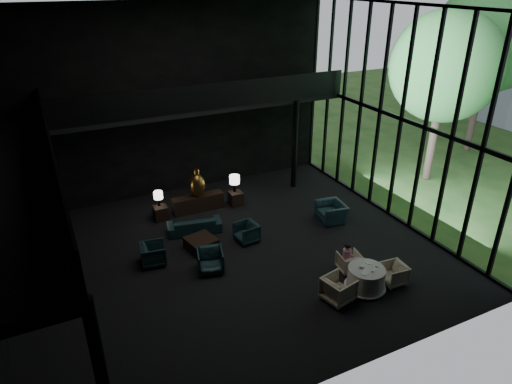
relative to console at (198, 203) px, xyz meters
name	(u,v)px	position (x,y,z in m)	size (l,w,h in m)	color
floor	(232,255)	(-0.07, -3.66, -0.34)	(14.00, 12.00, 0.02)	black
ceiling	(225,9)	(-0.07, -3.66, 7.66)	(14.00, 12.00, 0.02)	black
wall_back	(173,102)	(-0.07, 2.34, 3.66)	(14.00, 0.04, 8.00)	black
wall_front	(343,238)	(-0.07, -9.66, 3.66)	(14.00, 0.04, 8.00)	black
curtain_wall	(401,119)	(6.88, -3.66, 3.66)	(0.20, 12.00, 8.00)	black
mezzanine_left	(15,182)	(-6.07, -3.66, 3.66)	(2.00, 12.00, 0.25)	black
mezzanine_back	(204,105)	(0.93, 1.34, 3.66)	(12.00, 2.00, 0.25)	black
railing_left	(52,154)	(-5.07, -3.66, 4.26)	(0.06, 12.00, 1.00)	black
railing_back	(212,96)	(0.93, 0.34, 4.26)	(12.00, 0.06, 1.00)	black
column_sw	(103,384)	(-5.07, -9.36, 1.66)	(0.24, 0.24, 4.00)	black
column_nw	(54,170)	(-5.07, 2.04, 1.66)	(0.24, 0.24, 4.00)	black
column_ne	(295,145)	(4.73, 0.34, 1.66)	(0.24, 0.24, 4.00)	black
tree_near	(446,67)	(10.93, -1.66, 4.90)	(4.80, 4.80, 7.65)	#382D23
tree_far	(490,37)	(15.93, 0.34, 5.65)	(5.60, 5.60, 8.80)	#382D23
console	(198,203)	(0.00, 0.00, 0.00)	(2.11, 0.48, 0.67)	black
bronze_urn	(197,185)	(0.00, -0.03, 0.84)	(0.64, 0.64, 1.19)	olive
side_table_left	(161,213)	(-1.60, -0.07, -0.05)	(0.52, 0.52, 0.57)	black
table_lamp_left	(158,196)	(-1.60, 0.03, 0.67)	(0.36, 0.36, 0.60)	black
side_table_right	(236,198)	(1.60, -0.21, -0.04)	(0.53, 0.53, 0.59)	black
table_lamp_right	(235,180)	(1.60, -0.13, 0.77)	(0.43, 0.43, 0.72)	black
sofa	(194,223)	(-0.71, -1.57, 0.05)	(1.95, 0.57, 0.76)	black
lounge_armchair_west	(153,252)	(-2.63, -2.97, 0.10)	(0.85, 0.79, 0.87)	black
lounge_armchair_east	(247,231)	(0.78, -3.05, 0.06)	(0.77, 0.73, 0.80)	#214A4D
lounge_armchair_south	(210,259)	(-1.06, -4.21, 0.13)	(0.91, 0.85, 0.94)	#1E2F39
window_armchair	(332,209)	(4.45, -3.11, 0.18)	(1.18, 0.76, 1.03)	#22474D
coffee_table	(201,244)	(-0.89, -2.81, -0.12)	(0.95, 0.95, 0.42)	black
dining_table	(366,280)	(2.91, -7.21, -0.01)	(1.29, 1.29, 0.75)	white
dining_chair_north	(349,262)	(3.04, -6.19, -0.02)	(0.62, 0.58, 0.64)	#9F957F
dining_chair_east	(393,273)	(3.89, -7.35, 0.02)	(0.69, 0.65, 0.71)	beige
dining_chair_west	(339,287)	(1.84, -7.28, 0.14)	(0.93, 0.87, 0.96)	tan
child	(347,252)	(2.90, -6.21, 0.42)	(0.29, 0.29, 0.62)	#EFB1D6
plate_a	(365,273)	(2.69, -7.37, 0.42)	(0.24, 0.24, 0.01)	white
plate_b	(369,262)	(3.17, -6.97, 0.42)	(0.24, 0.24, 0.02)	white
saucer	(375,269)	(3.10, -7.32, 0.42)	(0.15, 0.15, 0.01)	white
coffee_cup	(377,265)	(3.23, -7.25, 0.46)	(0.09, 0.09, 0.07)	white
cereal_bowl	(361,267)	(2.78, -7.09, 0.46)	(0.17, 0.17, 0.08)	white
cream_pot	(372,271)	(2.93, -7.43, 0.45)	(0.06, 0.06, 0.07)	#99999E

